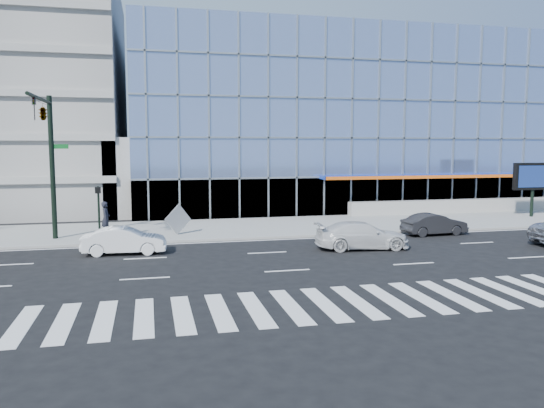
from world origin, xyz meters
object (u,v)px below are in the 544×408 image
at_px(ped_signal_post, 99,204).
at_px(marquee_sign, 533,177).
at_px(white_sedan, 124,241).
at_px(dark_sedan, 434,224).
at_px(white_suv, 362,235).
at_px(traffic_signal, 46,131).
at_px(pedestrian, 106,218).
at_px(tilted_panel, 178,219).

bearing_deg(ped_signal_post, marquee_sign, 5.71).
distance_m(white_sedan, dark_sedan, 18.17).
relative_size(white_suv, dark_sedan, 1.24).
xyz_separation_m(ped_signal_post, white_sedan, (1.49, -3.59, -1.46)).
bearing_deg(white_suv, white_sedan, 88.93).
bearing_deg(traffic_signal, pedestrian, 37.30).
height_order(traffic_signal, ped_signal_post, traffic_signal).
relative_size(traffic_signal, pedestrian, 4.05).
relative_size(white_sedan, pedestrian, 2.08).
bearing_deg(tilted_panel, pedestrian, 135.99).
bearing_deg(marquee_sign, dark_sedan, -155.42).
xyz_separation_m(traffic_signal, pedestrian, (2.73, 2.08, -5.03)).
xyz_separation_m(marquee_sign, white_suv, (-16.92, -8.10, -2.35)).
relative_size(dark_sedan, tilted_panel, 3.04).
xyz_separation_m(marquee_sign, pedestrian, (-30.27, -1.35, -1.93)).
distance_m(marquee_sign, pedestrian, 30.36).
relative_size(pedestrian, tilted_panel, 1.52).
bearing_deg(dark_sedan, white_suv, 113.93).
distance_m(dark_sedan, tilted_panel, 15.45).
height_order(traffic_signal, dark_sedan, traffic_signal).
bearing_deg(white_sedan, white_suv, -93.54).
xyz_separation_m(white_suv, tilted_panel, (-9.20, 5.83, 0.35)).
distance_m(white_suv, tilted_panel, 10.90).
height_order(ped_signal_post, marquee_sign, marquee_sign).
bearing_deg(marquee_sign, pedestrian, -177.45).
xyz_separation_m(ped_signal_post, pedestrian, (0.23, 1.70, -1.00)).
bearing_deg(dark_sedan, traffic_signal, 82.49).
relative_size(marquee_sign, dark_sedan, 1.01).
xyz_separation_m(ped_signal_post, tilted_panel, (4.38, 0.78, -1.08)).
xyz_separation_m(traffic_signal, ped_signal_post, (2.50, 0.37, -4.02)).
bearing_deg(tilted_panel, traffic_signal, 158.03).
bearing_deg(tilted_panel, white_sedan, -154.99).
xyz_separation_m(ped_signal_post, white_suv, (13.58, -5.05, -1.43)).
bearing_deg(ped_signal_post, dark_sedan, -5.67).
distance_m(white_sedan, tilted_panel, 5.26).
height_order(traffic_signal, white_suv, traffic_signal).
bearing_deg(tilted_panel, marquee_sign, -26.54).
bearing_deg(white_suv, ped_signal_post, 75.41).
xyz_separation_m(white_suv, dark_sedan, (6.00, 3.11, -0.06)).
height_order(dark_sedan, pedestrian, pedestrian).
xyz_separation_m(white_suv, pedestrian, (-13.36, 6.75, 0.43)).
bearing_deg(traffic_signal, ped_signal_post, 8.52).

